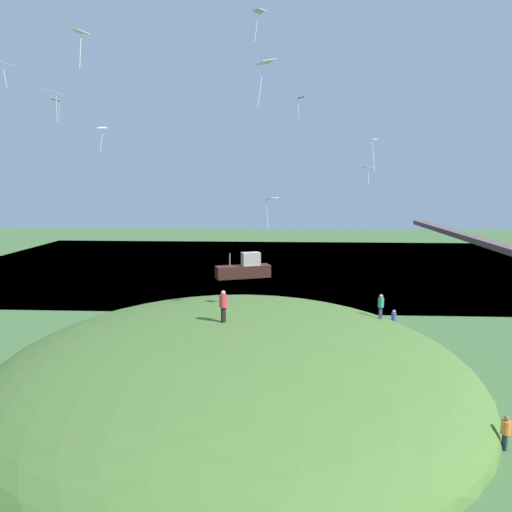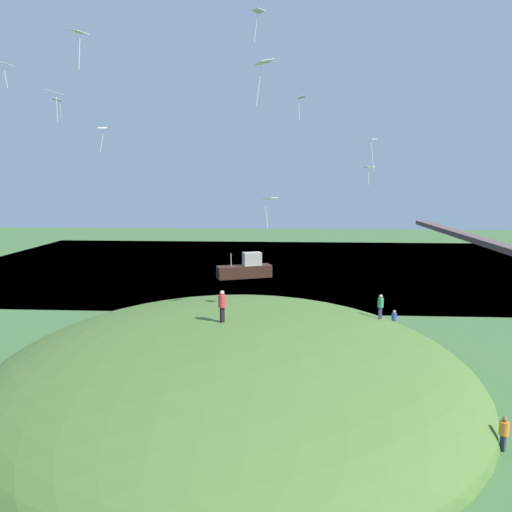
# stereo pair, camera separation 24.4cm
# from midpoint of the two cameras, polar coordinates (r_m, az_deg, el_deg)

# --- Properties ---
(ground_plane) EXTENTS (160.00, 160.00, 0.00)m
(ground_plane) POSITION_cam_midpoint_polar(r_m,az_deg,el_deg) (38.48, -1.92, -8.51)
(ground_plane) COLOR #446B38
(lake_water) EXTENTS (50.38, 80.00, 0.40)m
(lake_water) POSITION_cam_midpoint_polar(r_m,az_deg,el_deg) (67.24, 0.43, -1.15)
(lake_water) COLOR navy
(lake_water) RESTS_ON ground_plane
(grass_hill) EXTENTS (29.18, 27.97, 7.40)m
(grass_hill) POSITION_cam_midpoint_polar(r_m,az_deg,el_deg) (29.23, -2.48, -14.28)
(grass_hill) COLOR #4E7232
(grass_hill) RESTS_ON ground_plane
(bridge_deck_far) EXTENTS (45.34, 1.80, 0.70)m
(bridge_deck_far) POSITION_cam_midpoint_polar(r_m,az_deg,el_deg) (70.93, 23.72, 2.10)
(bridge_deck_far) COLOR brown
(boat_on_lake) EXTENTS (3.92, 6.71, 3.01)m
(boat_on_lake) POSITION_cam_midpoint_polar(r_m,az_deg,el_deg) (57.91, -1.10, -1.55)
(boat_on_lake) COLOR #3C2318
(boat_on_lake) RESTS_ON lake_water
(person_watching_kites) EXTENTS (0.63, 0.63, 1.80)m
(person_watching_kites) POSITION_cam_midpoint_polar(r_m,az_deg,el_deg) (26.96, -3.75, -5.47)
(person_watching_kites) COLOR black
(person_watching_kites) RESTS_ON grass_hill
(person_with_child) EXTENTS (0.55, 0.55, 1.56)m
(person_with_child) POSITION_cam_midpoint_polar(r_m,az_deg,el_deg) (24.41, 27.46, -17.70)
(person_with_child) COLOR #273649
(person_with_child) RESTS_ON ground_plane
(person_walking_path) EXTENTS (0.45, 0.45, 1.63)m
(person_walking_path) POSITION_cam_midpoint_polar(r_m,az_deg,el_deg) (32.57, 14.68, -5.44)
(person_walking_path) COLOR #2D334D
(person_walking_path) RESTS_ON grass_hill
(person_near_shore) EXTENTS (0.50, 0.50, 1.67)m
(person_near_shore) POSITION_cam_midpoint_polar(r_m,az_deg,el_deg) (38.96, 16.13, -7.03)
(person_near_shore) COLOR #332F27
(person_near_shore) RESTS_ON ground_plane
(kite_0) EXTENTS (1.23, 1.05, 1.64)m
(kite_0) POSITION_cam_midpoint_polar(r_m,az_deg,el_deg) (47.48, -22.23, 16.59)
(kite_0) COLOR white
(kite_1) EXTENTS (0.89, 0.93, 1.70)m
(kite_1) POSITION_cam_midpoint_polar(r_m,az_deg,el_deg) (26.79, 13.37, 12.95)
(kite_1) COLOR white
(kite_2) EXTENTS (0.92, 0.69, 1.96)m
(kite_2) POSITION_cam_midpoint_polar(r_m,az_deg,el_deg) (42.70, 5.50, 17.96)
(kite_2) COLOR white
(kite_3) EXTENTS (0.95, 0.68, 1.68)m
(kite_3) POSITION_cam_midpoint_polar(r_m,az_deg,el_deg) (38.29, -27.18, 19.39)
(kite_3) COLOR white
(kite_4) EXTENTS (0.49, 0.68, 1.83)m
(kite_4) POSITION_cam_midpoint_polar(r_m,az_deg,el_deg) (38.46, -17.47, 13.94)
(kite_4) COLOR silver
(kite_5) EXTENTS (1.11, 0.79, 2.06)m
(kite_5) POSITION_cam_midpoint_polar(r_m,az_deg,el_deg) (36.07, -22.51, 17.27)
(kite_5) COLOR silver
(kite_6) EXTENTS (1.11, 1.00, 1.89)m
(kite_6) POSITION_cam_midpoint_polar(r_m,az_deg,el_deg) (29.57, 1.84, 6.57)
(kite_6) COLOR white
(kite_7) EXTENTS (1.06, 0.89, 1.91)m
(kite_7) POSITION_cam_midpoint_polar(r_m,az_deg,el_deg) (28.57, -19.92, 23.38)
(kite_7) COLOR #F3E4CF
(kite_8) EXTENTS (0.91, 0.86, 1.84)m
(kite_8) POSITION_cam_midpoint_polar(r_m,az_deg,el_deg) (33.38, 0.48, 26.66)
(kite_8) COLOR silver
(kite_9) EXTENTS (0.72, 0.82, 1.27)m
(kite_9) POSITION_cam_midpoint_polar(r_m,az_deg,el_deg) (36.05, 13.39, 9.99)
(kite_9) COLOR silver
(kite_11) EXTENTS (1.24, 1.07, 2.13)m
(kite_11) POSITION_cam_midpoint_polar(r_m,az_deg,el_deg) (24.90, 1.22, 21.64)
(kite_11) COLOR silver
(mooring_post) EXTENTS (0.14, 0.14, 1.02)m
(mooring_post) POSITION_cam_midpoint_polar(r_m,az_deg,el_deg) (43.24, -5.51, -5.89)
(mooring_post) COLOR brown
(mooring_post) RESTS_ON ground_plane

